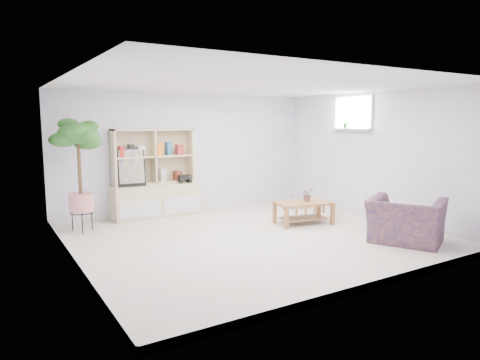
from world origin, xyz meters
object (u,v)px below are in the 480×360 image
coffee_table (303,213)px  floor_tree (80,176)px  armchair (406,218)px  storage_unit (156,173)px

coffee_table → floor_tree: (-3.53, 1.50, 0.75)m
floor_tree → armchair: size_ratio=1.80×
storage_unit → coffee_table: size_ratio=1.72×
floor_tree → armchair: bearing=-38.5°
storage_unit → floor_tree: (-1.48, -0.47, 0.10)m
storage_unit → coffee_table: storage_unit is taller
coffee_table → armchair: (0.55, -1.75, 0.19)m
coffee_table → floor_tree: floor_tree is taller
storage_unit → armchair: 4.55m
storage_unit → floor_tree: size_ratio=0.90×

